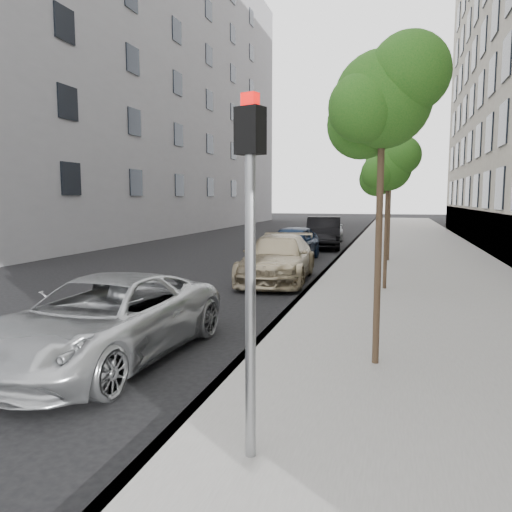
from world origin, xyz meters
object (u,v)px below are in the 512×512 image
at_px(tree_near, 385,99).
at_px(sedan_black, 324,233).
at_px(tree_far, 392,161).
at_px(sedan_blue, 293,243).
at_px(sedan_rear, 327,229).
at_px(signal_pole, 250,238).
at_px(suv, 278,259).
at_px(tree_mid, 389,167).
at_px(minivan, 105,319).

height_order(tree_near, sedan_black, tree_near).
height_order(tree_far, sedan_blue, tree_far).
bearing_deg(tree_far, sedan_rear, 109.49).
distance_m(sedan_blue, sedan_rear, 11.15).
height_order(sedan_blue, sedan_rear, sedan_blue).
bearing_deg(signal_pole, tree_near, 89.56).
bearing_deg(tree_far, sedan_blue, -179.23).
xyz_separation_m(signal_pole, suv, (-2.25, 10.82, -1.53)).
bearing_deg(signal_pole, tree_mid, 102.24).
distance_m(suv, sedan_rear, 16.41).
xyz_separation_m(suv, sedan_rear, (-0.60, 16.40, -0.03)).
bearing_deg(tree_far, tree_near, -90.00).
bearing_deg(suv, sedan_blue, 92.79).
bearing_deg(tree_near, minivan, -171.69).
xyz_separation_m(tree_far, suv, (-3.33, -5.30, -3.32)).
distance_m(minivan, suv, 8.37).
height_order(minivan, sedan_blue, sedan_blue).
xyz_separation_m(tree_mid, sedan_blue, (-3.90, 6.45, -2.69)).
relative_size(signal_pole, sedan_rear, 0.72).
bearing_deg(minivan, sedan_blue, 91.47).
bearing_deg(minivan, tree_near, 11.24).
height_order(tree_mid, sedan_blue, tree_mid).
distance_m(tree_near, minivan, 5.43).
distance_m(tree_near, sedan_black, 19.24).
relative_size(minivan, sedan_rear, 1.03).
bearing_deg(sedan_black, tree_near, -86.07).
height_order(minivan, sedan_rear, sedan_rear).
xyz_separation_m(minivan, sedan_black, (0.85, 19.28, 0.14)).
relative_size(tree_far, sedan_black, 0.96).
distance_m(tree_mid, sedan_black, 12.90).
distance_m(signal_pole, minivan, 4.33).
height_order(tree_mid, signal_pole, tree_mid).
xyz_separation_m(tree_near, sedan_black, (-3.40, 18.66, -3.19)).
bearing_deg(sedan_blue, signal_pole, -78.28).
bearing_deg(sedan_blue, sedan_rear, 91.90).
bearing_deg(signal_pole, tree_far, 104.81).
bearing_deg(tree_mid, minivan, -120.81).
bearing_deg(suv, tree_far, 54.42).
bearing_deg(tree_far, minivan, -107.32).
height_order(tree_near, tree_mid, tree_near).
xyz_separation_m(tree_near, sedan_rear, (-3.93, 24.10, -3.31)).
height_order(signal_pole, minivan, signal_pole).
height_order(tree_mid, suv, tree_mid).
height_order(tree_mid, minivan, tree_mid).
bearing_deg(sedan_rear, tree_far, -77.68).
bearing_deg(tree_far, signal_pole, -93.83).
bearing_deg(tree_mid, tree_far, 90.00).
bearing_deg(tree_near, tree_mid, 90.00).
bearing_deg(suv, sedan_rear, 88.64).
height_order(suv, sedan_blue, sedan_blue).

